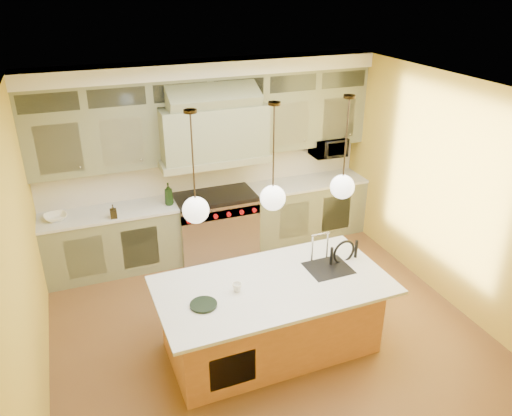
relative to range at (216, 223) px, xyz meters
name	(u,v)px	position (x,y,z in m)	size (l,w,h in m)	color
floor	(268,333)	(0.00, -2.14, -0.49)	(5.00, 5.00, 0.00)	brown
ceiling	(271,95)	(0.00, -2.14, 2.41)	(5.00, 5.00, 0.00)	white
wall_back	(207,156)	(0.00, 0.36, 0.96)	(5.00, 5.00, 0.00)	gold
wall_front	(411,387)	(0.00, -4.64, 0.96)	(5.00, 5.00, 0.00)	gold
wall_left	(22,272)	(-2.50, -2.14, 0.96)	(5.00, 5.00, 0.00)	gold
wall_right	(453,194)	(2.50, -2.14, 0.96)	(5.00, 5.00, 0.00)	gold
back_cabinetry	(212,163)	(0.00, 0.09, 0.94)	(5.00, 0.77, 2.90)	gray
range	(216,223)	(0.00, 0.00, 0.00)	(1.20, 0.74, 0.96)	silver
kitchen_island	(271,315)	(-0.07, -2.40, -0.01)	(2.57, 1.39, 1.35)	#AA693C
counter_stool	(349,284)	(0.90, -2.44, 0.19)	(0.46, 0.46, 1.19)	black
microwave	(328,147)	(1.95, 0.11, 0.96)	(0.54, 0.37, 0.30)	black
oil_bottle_a	(169,194)	(-0.70, -0.06, 0.62)	(0.13, 0.13, 0.33)	black
oil_bottle_b	(113,212)	(-1.50, -0.22, 0.55)	(0.09, 0.09, 0.19)	black
fruit_bowl	(56,217)	(-2.24, 0.01, 0.49)	(0.30, 0.30, 0.07)	white
cup	(237,287)	(-0.48, -2.44, 0.48)	(0.10, 0.10, 0.10)	white
pendant_left	(196,207)	(-0.87, -2.39, 1.46)	(0.26, 0.26, 1.11)	#2D2319
pendant_center	(273,195)	(-0.07, -2.39, 1.46)	(0.26, 0.26, 1.11)	#2D2319
pendant_right	(343,184)	(0.73, -2.39, 1.46)	(0.26, 0.26, 1.11)	#2D2319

